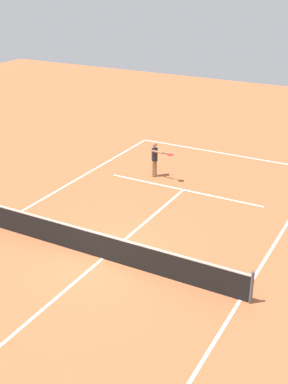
{
  "coord_description": "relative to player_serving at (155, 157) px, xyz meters",
  "views": [
    {
      "loc": [
        -8.26,
        12.19,
        9.02
      ],
      "look_at": [
        0.56,
        -3.95,
        0.8
      ],
      "focal_mm": 47.17,
      "sensor_mm": 36.0,
      "label": 1
    }
  ],
  "objects": [
    {
      "name": "court_lines",
      "position": [
        -1.82,
        7.36,
        -0.99
      ],
      "size": [
        9.81,
        23.97,
        0.01
      ],
      "color": "white",
      "rests_on": "ground"
    },
    {
      "name": "player_serving",
      "position": [
        0.0,
        0.0,
        0.0
      ],
      "size": [
        1.25,
        0.66,
        1.68
      ],
      "rotation": [
        0.0,
        0.0,
        1.47
      ],
      "color": "#9E704C",
      "rests_on": "ground"
    },
    {
      "name": "tennis_net",
      "position": [
        -1.82,
        7.36,
        -0.5
      ],
      "size": [
        10.41,
        0.1,
        1.07
      ],
      "color": "#4C4C51",
      "rests_on": "ground"
    },
    {
      "name": "ground_plane",
      "position": [
        -1.82,
        7.36,
        -1.0
      ],
      "size": [
        60.0,
        60.0,
        0.0
      ],
      "primitive_type": "plane",
      "color": "#B76038"
    },
    {
      "name": "tennis_ball",
      "position": [
        1.57,
        0.91,
        -0.96
      ],
      "size": [
        0.07,
        0.07,
        0.07
      ],
      "primitive_type": "sphere",
      "color": "#CCE033",
      "rests_on": "ground"
    }
  ]
}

